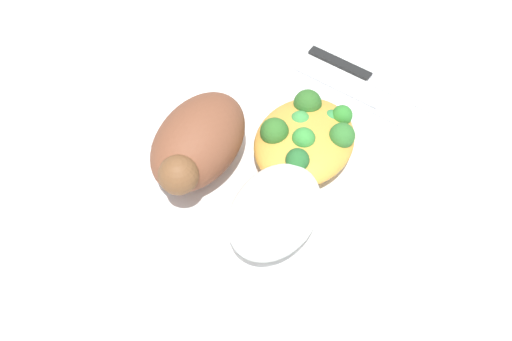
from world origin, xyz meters
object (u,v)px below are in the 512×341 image
at_px(mac_cheese_with_broccoli, 305,137).
at_px(knife, 368,76).
at_px(plate, 256,182).
at_px(roasted_chicken, 197,143).
at_px(rice_pile, 275,211).
at_px(fork, 356,95).

bearing_deg(mac_cheese_with_broccoli, knife, 175.76).
height_order(plate, roasted_chicken, roasted_chicken).
bearing_deg(knife, rice_pile, 1.18).
bearing_deg(fork, roasted_chicken, -27.39).
xyz_separation_m(roasted_chicken, knife, (-0.21, 0.09, -0.05)).
height_order(rice_pile, fork, rice_pile).
relative_size(rice_pile, knife, 0.57).
distance_m(rice_pile, mac_cheese_with_broccoli, 0.10).
relative_size(mac_cheese_with_broccoli, knife, 0.61).
xyz_separation_m(roasted_chicken, mac_cheese_with_broccoli, (-0.07, 0.08, -0.02)).
relative_size(roasted_chicken, rice_pile, 1.19).
bearing_deg(fork, mac_cheese_with_broccoli, -5.52).
relative_size(roasted_chicken, knife, 0.68).
xyz_separation_m(rice_pile, fork, (-0.20, -0.00, -0.04)).
height_order(plate, fork, plate).
xyz_separation_m(plate, mac_cheese_with_broccoli, (-0.05, 0.03, 0.03)).
distance_m(plate, knife, 0.20).
bearing_deg(rice_pile, mac_cheese_with_broccoli, -170.57).
bearing_deg(rice_pile, roasted_chicken, -104.04).
relative_size(plate, rice_pile, 2.34).
relative_size(rice_pile, fork, 0.76).
height_order(roasted_chicken, fork, roasted_chicken).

